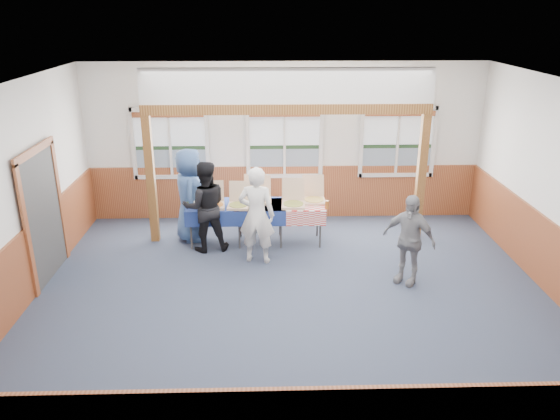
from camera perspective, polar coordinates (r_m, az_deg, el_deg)
The scene contains 29 objects.
floor at distance 8.45m, azimuth 1.33°, elevation -9.20°, with size 8.00×8.00×0.00m, color #2A3344.
ceiling at distance 7.41m, azimuth 1.54°, elevation 12.85°, with size 8.00×8.00×0.00m, color white.
wall_back at distance 11.14m, azimuth 0.47°, elevation 7.08°, with size 8.00×8.00×0.00m, color silver.
wall_front at distance 4.64m, azimuth 3.78°, elevation -13.41°, with size 8.00×8.00×0.00m, color silver.
wall_left at distance 8.56m, azimuth -26.39°, elevation 0.72°, with size 8.00×8.00×0.00m, color silver.
wainscot_back at distance 11.41m, azimuth 0.46°, elevation 1.91°, with size 7.98×0.05×1.10m, color brown.
wainscot_left at distance 8.92m, azimuth -25.19°, elevation -5.63°, with size 0.05×6.98×1.10m, color brown.
wainscot_right at distance 9.28m, azimuth 26.78°, elevation -4.91°, with size 0.05×6.98×1.10m, color brown.
cased_opening at distance 9.49m, azimuth -23.54°, elevation -0.56°, with size 0.06×1.30×2.10m, color #383838.
window_left at distance 11.23m, azimuth -11.42°, elevation 7.20°, with size 1.56×0.10×1.46m.
window_mid at distance 11.08m, azimuth 0.48°, elevation 7.42°, with size 1.56×0.10×1.46m.
window_right at distance 11.40m, azimuth 12.21°, elevation 7.34°, with size 1.56×0.10×1.46m.
post_left at distance 10.29m, azimuth -13.35°, elevation 3.08°, with size 0.15×0.15×2.40m, color brown.
post_right at distance 10.49m, azimuth 14.51°, elevation 3.30°, with size 0.15×0.15×2.40m, color brown.
cross_beam at distance 9.78m, azimuth 0.75°, elevation 10.52°, with size 5.15×0.18×0.18m, color brown.
table_left at distance 10.13m, azimuth -4.59°, elevation 0.30°, with size 1.85×0.88×0.76m.
table_right at distance 10.09m, azimuth -0.06°, elevation 0.26°, with size 1.79×1.17×0.76m.
pizza_box_a at distance 10.02m, azimuth -6.95°, elevation 0.73°, with size 0.43×0.51×0.42m.
pizza_box_b at distance 10.23m, azimuth -2.61°, elevation 1.30°, with size 0.42×0.51×0.46m.
pizza_box_c at distance 9.96m, azimuth -4.34°, elevation 0.71°, with size 0.42×0.50×0.42m.
pizza_box_d at distance 10.23m, azimuth -2.05°, elevation 1.29°, with size 0.40×0.49×0.43m.
pizza_box_e at distance 9.98m, azimuth 1.40°, elevation 0.83°, with size 0.44×0.53×0.46m.
pizza_box_f at distance 10.22m, azimuth 3.56°, elevation 1.26°, with size 0.41×0.50×0.45m.
veggie_tray at distance 10.17m, azimuth -8.83°, elevation 0.73°, with size 0.42×0.42×0.09m.
drink_glass at distance 9.87m, azimuth 4.92°, elevation 0.56°, with size 0.07×0.07×0.15m, color #9F511A.
woman_white at distance 9.28m, azimuth -2.46°, elevation -0.54°, with size 0.62×0.41×1.71m, color silver.
woman_black at distance 9.82m, azimuth -7.84°, elevation 0.35°, with size 0.81×0.63×1.67m, color black.
man_blue at distance 10.31m, azimuth -9.40°, elevation 1.56°, with size 0.87×0.56×1.77m, color #38588E.
person_grey at distance 8.84m, azimuth 13.30°, elevation -3.01°, with size 0.87×0.36×1.48m, color gray.
Camera 1 is at (-0.41, -7.33, 4.18)m, focal length 35.00 mm.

